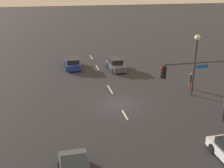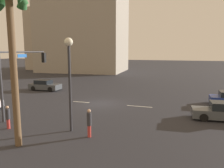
{
  "view_description": "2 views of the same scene",
  "coord_description": "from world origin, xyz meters",
  "views": [
    {
      "loc": [
        23.73,
        -5.92,
        11.28
      ],
      "look_at": [
        -0.6,
        -0.56,
        1.97
      ],
      "focal_mm": 44.94,
      "sensor_mm": 36.0,
      "label": 1
    },
    {
      "loc": [
        -7.82,
        20.9,
        5.43
      ],
      "look_at": [
        -1.04,
        -0.82,
        1.98
      ],
      "focal_mm": 35.2,
      "sensor_mm": 36.0,
      "label": 2
    }
  ],
  "objects": [
    {
      "name": "lane_stripe_2",
      "position": [
        -4.14,
        0.0,
        0.01
      ],
      "size": [
        2.51,
        0.14,
        0.01
      ],
      "primitive_type": "cube",
      "color": "silver",
      "rests_on": "ground_plane"
    },
    {
      "name": "pedestrian_0",
      "position": [
        -2.47,
        8.62,
        0.98
      ],
      "size": [
        0.42,
        0.42,
        1.82
      ],
      "color": "#BF3833",
      "rests_on": "ground_plane"
    },
    {
      "name": "streetlamp",
      "position": [
        -0.85,
        8.0,
        4.39
      ],
      "size": [
        0.56,
        0.56,
        6.28
      ],
      "color": "#2D2D33",
      "rests_on": "ground_plane"
    },
    {
      "name": "lane_stripe_3",
      "position": [
        2.16,
        0.0,
        0.01
      ],
      "size": [
        1.9,
        0.14,
        0.01
      ],
      "primitive_type": "cube",
      "color": "silver",
      "rests_on": "ground_plane"
    },
    {
      "name": "car_1",
      "position": [
        10.12,
        -5.11,
        0.66
      ],
      "size": [
        4.29,
        1.93,
        1.42
      ],
      "color": "#474C51",
      "rests_on": "ground_plane"
    },
    {
      "name": "building_0",
      "position": [
        16.97,
        -33.54,
        14.69
      ],
      "size": [
        21.9,
        16.59,
        29.38
      ],
      "primitive_type": "cube",
      "rotation": [
        0.0,
        0.0,
        0.05
      ],
      "color": "#9E9384",
      "rests_on": "ground_plane"
    },
    {
      "name": "pedestrian_1",
      "position": [
        3.56,
        8.92,
        0.88
      ],
      "size": [
        0.41,
        0.41,
        1.65
      ],
      "color": "#BF3833",
      "rests_on": "ground_plane"
    },
    {
      "name": "traffic_signal",
      "position": [
        5.05,
        5.65,
        3.87
      ],
      "size": [
        0.32,
        6.04,
        5.58
      ],
      "color": "#38383D",
      "rests_on": "ground_plane"
    },
    {
      "name": "car_0",
      "position": [
        -11.07,
        2.28,
        0.66
      ],
      "size": [
        4.39,
        1.99,
        1.45
      ],
      "color": "#474C51",
      "rests_on": "ground_plane"
    },
    {
      "name": "ground_plane",
      "position": [
        0.0,
        0.0,
        0.0
      ],
      "size": [
        220.0,
        220.0,
        0.0
      ],
      "primitive_type": "plane",
      "color": "#28282D"
    },
    {
      "name": "building_1",
      "position": [
        25.34,
        -39.17,
        8.71
      ],
      "size": [
        19.13,
        16.38,
        17.43
      ],
      "primitive_type": "cube",
      "rotation": [
        0.0,
        0.0,
        -0.06
      ],
      "color": "#B2A38E",
      "rests_on": "ground_plane"
    },
    {
      "name": "palm_tree_0",
      "position": [
        0.92,
        10.98,
        7.24
      ],
      "size": [
        2.84,
        2.91,
        9.51
      ],
      "color": "brown",
      "rests_on": "ground_plane"
    }
  ]
}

